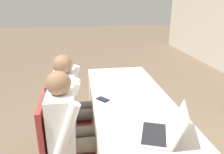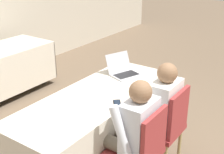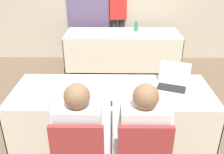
{
  "view_description": "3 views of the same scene",
  "coord_description": "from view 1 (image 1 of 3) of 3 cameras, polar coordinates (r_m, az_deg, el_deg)",
  "views": [
    {
      "loc": [
        1.91,
        -0.48,
        1.71
      ],
      "look_at": [
        0.0,
        -0.2,
        1.0
      ],
      "focal_mm": 35.0,
      "sensor_mm": 36.0,
      "label": 1
    },
    {
      "loc": [
        -2.32,
        -1.82,
        2.18
      ],
      "look_at": [
        0.0,
        -0.2,
        1.0
      ],
      "focal_mm": 50.0,
      "sensor_mm": 36.0,
      "label": 2
    },
    {
      "loc": [
        0.02,
        -2.27,
        2.0
      ],
      "look_at": [
        0.0,
        -0.2,
        1.0
      ],
      "focal_mm": 40.0,
      "sensor_mm": 36.0,
      "label": 3
    }
  ],
  "objects": [
    {
      "name": "chair_near_right",
      "position": [
        2.06,
        -13.24,
        -16.38
      ],
      "size": [
        0.44,
        0.44,
        0.91
      ],
      "rotation": [
        0.0,
        0.0,
        3.14
      ],
      "color": "tan",
      "rests_on": "ground_plane"
    },
    {
      "name": "laptop",
      "position": [
        1.66,
        12.73,
        -13.69
      ],
      "size": [
        0.42,
        0.42,
        0.24
      ],
      "rotation": [
        0.0,
        0.0,
        -0.35
      ],
      "color": "#B7B7BC",
      "rests_on": "conference_table_near"
    },
    {
      "name": "paper_beside_laptop",
      "position": [
        1.71,
        6.34,
        -14.01
      ],
      "size": [
        0.33,
        0.36,
        0.0
      ],
      "rotation": [
        0.0,
        0.0,
        0.49
      ],
      "color": "white",
      "rests_on": "conference_table_near"
    },
    {
      "name": "person_white_shirt",
      "position": [
        1.96,
        -10.54,
        -12.53
      ],
      "size": [
        0.5,
        0.52,
        1.17
      ],
      "rotation": [
        0.0,
        0.0,
        3.14
      ],
      "color": "#665B4C",
      "rests_on": "ground_plane"
    },
    {
      "name": "paper_centre_table",
      "position": [
        2.79,
        1.46,
        0.05
      ],
      "size": [
        0.22,
        0.3,
        0.0
      ],
      "rotation": [
        0.0,
        0.0,
        0.02
      ],
      "color": "white",
      "rests_on": "conference_table_near"
    },
    {
      "name": "conference_table_near",
      "position": [
        2.27,
        5.09,
        -9.94
      ],
      "size": [
        2.08,
        0.78,
        0.75
      ],
      "color": "beige",
      "rests_on": "ground_plane"
    },
    {
      "name": "chair_near_left",
      "position": [
        2.49,
        -12.38,
        -9.39
      ],
      "size": [
        0.44,
        0.44,
        0.91
      ],
      "rotation": [
        0.0,
        0.0,
        3.14
      ],
      "color": "tan",
      "rests_on": "ground_plane"
    },
    {
      "name": "person_checkered_shirt",
      "position": [
        2.41,
        -10.21,
        -5.98
      ],
      "size": [
        0.5,
        0.52,
        1.17
      ],
      "rotation": [
        0.0,
        0.0,
        3.14
      ],
      "color": "#665B4C",
      "rests_on": "ground_plane"
    },
    {
      "name": "cell_phone",
      "position": [
        2.18,
        -2.4,
        -5.85
      ],
      "size": [
        0.14,
        0.14,
        0.01
      ],
      "rotation": [
        0.0,
        0.0,
        -0.88
      ],
      "color": "black",
      "rests_on": "conference_table_near"
    }
  ]
}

